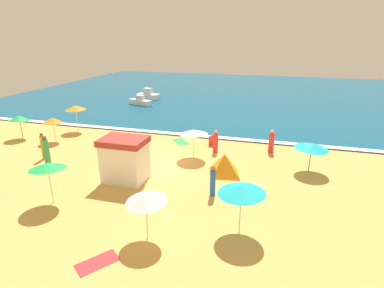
{
  "coord_description": "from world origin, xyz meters",
  "views": [
    {
      "loc": [
        6.83,
        -17.81,
        8.18
      ],
      "look_at": [
        1.13,
        2.18,
        0.8
      ],
      "focal_mm": 28.7,
      "sensor_mm": 36.0,
      "label": 1
    }
  ],
  "objects_px": {
    "beach_umbrella_8": "(193,132)",
    "beachgoer_5": "(216,142)",
    "beach_umbrella_3": "(47,166)",
    "small_boat_0": "(148,95)",
    "beach_umbrella_1": "(75,108)",
    "beach_umbrella_6": "(53,120)",
    "beachgoer_4": "(213,140)",
    "lifeguard_cabana": "(125,159)",
    "small_boat_1": "(140,101)",
    "beach_umbrella_9": "(242,189)",
    "beachgoer_0": "(213,181)",
    "beach_umbrella_0": "(19,118)",
    "beachgoer_6": "(46,150)",
    "beach_umbrella_2": "(312,146)",
    "beach_umbrella_5": "(145,197)",
    "beach_tent": "(224,164)",
    "beachgoer_2": "(43,147)",
    "beachgoer_1": "(271,142)"
  },
  "relations": [
    {
      "from": "beachgoer_4",
      "to": "beachgoer_6",
      "type": "bearing_deg",
      "value": -146.6
    },
    {
      "from": "beach_umbrella_5",
      "to": "beachgoer_4",
      "type": "relative_size",
      "value": 2.54
    },
    {
      "from": "beach_umbrella_3",
      "to": "beach_umbrella_6",
      "type": "xyz_separation_m",
      "value": [
        -6.48,
        8.29,
        -0.3
      ]
    },
    {
      "from": "beach_umbrella_2",
      "to": "beach_umbrella_6",
      "type": "distance_m",
      "value": 19.48
    },
    {
      "from": "lifeguard_cabana",
      "to": "beach_umbrella_1",
      "type": "height_order",
      "value": "lifeguard_cabana"
    },
    {
      "from": "beach_umbrella_5",
      "to": "beach_umbrella_8",
      "type": "bearing_deg",
      "value": 93.66
    },
    {
      "from": "beach_umbrella_0",
      "to": "beach_umbrella_1",
      "type": "distance_m",
      "value": 4.49
    },
    {
      "from": "beachgoer_4",
      "to": "small_boat_0",
      "type": "bearing_deg",
      "value": 128.46
    },
    {
      "from": "beachgoer_5",
      "to": "beachgoer_4",
      "type": "bearing_deg",
      "value": 109.52
    },
    {
      "from": "lifeguard_cabana",
      "to": "small_boat_1",
      "type": "height_order",
      "value": "lifeguard_cabana"
    },
    {
      "from": "beach_umbrella_1",
      "to": "beach_umbrella_0",
      "type": "bearing_deg",
      "value": -136.98
    },
    {
      "from": "beach_umbrella_3",
      "to": "beach_tent",
      "type": "height_order",
      "value": "beach_umbrella_3"
    },
    {
      "from": "beach_umbrella_2",
      "to": "beachgoer_5",
      "type": "distance_m",
      "value": 6.69
    },
    {
      "from": "beachgoer_4",
      "to": "beach_umbrella_0",
      "type": "bearing_deg",
      "value": -170.59
    },
    {
      "from": "beach_umbrella_1",
      "to": "beach_umbrella_6",
      "type": "distance_m",
      "value": 3.03
    },
    {
      "from": "beach_umbrella_6",
      "to": "beach_umbrella_2",
      "type": "bearing_deg",
      "value": -1.67
    },
    {
      "from": "beach_umbrella_8",
      "to": "beach_tent",
      "type": "bearing_deg",
      "value": -39.8
    },
    {
      "from": "beachgoer_6",
      "to": "small_boat_0",
      "type": "xyz_separation_m",
      "value": [
        -2.21,
        21.9,
        -0.34
      ]
    },
    {
      "from": "beachgoer_6",
      "to": "small_boat_0",
      "type": "distance_m",
      "value": 22.01
    },
    {
      "from": "beach_umbrella_0",
      "to": "beach_umbrella_1",
      "type": "height_order",
      "value": "beach_umbrella_1"
    },
    {
      "from": "beach_umbrella_1",
      "to": "beach_umbrella_6",
      "type": "bearing_deg",
      "value": -89.96
    },
    {
      "from": "beach_umbrella_9",
      "to": "beachgoer_6",
      "type": "bearing_deg",
      "value": 162.86
    },
    {
      "from": "beach_tent",
      "to": "beachgoer_5",
      "type": "relative_size",
      "value": 1.44
    },
    {
      "from": "beach_umbrella_0",
      "to": "beachgoer_6",
      "type": "bearing_deg",
      "value": -34.04
    },
    {
      "from": "beachgoer_5",
      "to": "beachgoer_6",
      "type": "xyz_separation_m",
      "value": [
        -10.48,
        -5.12,
        0.11
      ]
    },
    {
      "from": "beach_umbrella_3",
      "to": "small_boat_0",
      "type": "relative_size",
      "value": 0.8
    },
    {
      "from": "beach_umbrella_2",
      "to": "small_boat_1",
      "type": "height_order",
      "value": "beach_umbrella_2"
    },
    {
      "from": "beach_umbrella_9",
      "to": "beach_umbrella_6",
      "type": "bearing_deg",
      "value": 153.1
    },
    {
      "from": "beachgoer_0",
      "to": "beachgoer_1",
      "type": "xyz_separation_m",
      "value": [
        2.76,
        7.52,
        -0.06
      ]
    },
    {
      "from": "beach_umbrella_6",
      "to": "beachgoer_0",
      "type": "height_order",
      "value": "beach_umbrella_6"
    },
    {
      "from": "beach_umbrella_0",
      "to": "beach_umbrella_6",
      "type": "height_order",
      "value": "beach_umbrella_6"
    },
    {
      "from": "beachgoer_1",
      "to": "small_boat_1",
      "type": "xyz_separation_m",
      "value": [
        -16.13,
        12.1,
        -0.3
      ]
    },
    {
      "from": "beach_umbrella_1",
      "to": "beach_umbrella_8",
      "type": "xyz_separation_m",
      "value": [
        11.76,
        -3.28,
        -0.26
      ]
    },
    {
      "from": "beach_umbrella_1",
      "to": "beach_umbrella_5",
      "type": "bearing_deg",
      "value": -45.69
    },
    {
      "from": "beach_umbrella_8",
      "to": "beachgoer_5",
      "type": "relative_size",
      "value": 1.64
    },
    {
      "from": "beach_umbrella_2",
      "to": "beachgoer_4",
      "type": "xyz_separation_m",
      "value": [
        -6.93,
        3.15,
        -1.32
      ]
    },
    {
      "from": "beach_umbrella_0",
      "to": "beachgoer_4",
      "type": "height_order",
      "value": "beach_umbrella_0"
    },
    {
      "from": "beach_umbrella_9",
      "to": "beachgoer_0",
      "type": "xyz_separation_m",
      "value": [
        -1.83,
        2.89,
        -1.23
      ]
    },
    {
      "from": "beach_umbrella_0",
      "to": "beach_umbrella_9",
      "type": "bearing_deg",
      "value": -22.75
    },
    {
      "from": "beach_umbrella_1",
      "to": "beach_tent",
      "type": "relative_size",
      "value": 0.98
    },
    {
      "from": "beach_umbrella_5",
      "to": "beachgoer_5",
      "type": "relative_size",
      "value": 1.4
    },
    {
      "from": "beach_umbrella_9",
      "to": "beachgoer_1",
      "type": "xyz_separation_m",
      "value": [
        0.93,
        10.41,
        -1.29
      ]
    },
    {
      "from": "lifeguard_cabana",
      "to": "beachgoer_0",
      "type": "bearing_deg",
      "value": -4.43
    },
    {
      "from": "beach_umbrella_1",
      "to": "beach_umbrella_6",
      "type": "relative_size",
      "value": 1.14
    },
    {
      "from": "beachgoer_2",
      "to": "beach_umbrella_6",
      "type": "bearing_deg",
      "value": 117.96
    },
    {
      "from": "beachgoer_1",
      "to": "beachgoer_5",
      "type": "relative_size",
      "value": 1.01
    },
    {
      "from": "beachgoer_1",
      "to": "small_boat_0",
      "type": "bearing_deg",
      "value": 136.74
    },
    {
      "from": "beach_umbrella_9",
      "to": "beachgoer_0",
      "type": "relative_size",
      "value": 1.54
    },
    {
      "from": "beach_tent",
      "to": "small_boat_1",
      "type": "distance_m",
      "value": 21.54
    },
    {
      "from": "beach_umbrella_3",
      "to": "beachgoer_4",
      "type": "bearing_deg",
      "value": 60.83
    }
  ]
}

